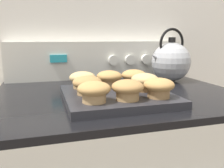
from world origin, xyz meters
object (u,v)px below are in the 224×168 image
at_px(muffin_r2_c0, 82,79).
at_px(muffin_r2_c1, 109,78).
at_px(muffin_r0_c0, 94,91).
at_px(muffin_r1_c0, 87,84).
at_px(muffin_r0_c2, 159,87).
at_px(muffin_r2_c2, 134,77).
at_px(muffin_pan, 117,96).
at_px(muffin_r0_c1, 128,89).
at_px(tea_kettle, 171,61).
at_px(muffin_r1_c2, 145,81).

xyz_separation_m(muffin_r2_c0, muffin_r2_c1, (0.09, -0.00, 0.00)).
xyz_separation_m(muffin_r0_c0, muffin_r1_c0, (-0.00, 0.09, 0.00)).
xyz_separation_m(muffin_r0_c2, muffin_r2_c2, (-0.00, 0.17, 0.00)).
distance_m(muffin_r0_c2, muffin_r2_c2, 0.17).
bearing_deg(muffin_r2_c1, muffin_pan, -91.43).
bearing_deg(muffin_r0_c2, muffin_pan, 135.81).
height_order(muffin_pan, muffin_r2_c1, muffin_r2_c1).
distance_m(muffin_pan, muffin_r0_c1, 0.10).
height_order(muffin_r2_c1, tea_kettle, tea_kettle).
xyz_separation_m(muffin_r2_c1, tea_kettle, (0.30, 0.14, 0.03)).
relative_size(muffin_r2_c2, tea_kettle, 0.38).
bearing_deg(tea_kettle, muffin_r2_c2, -147.45).
bearing_deg(muffin_r0_c2, muffin_r2_c2, 90.73).
xyz_separation_m(muffin_r1_c0, muffin_r1_c2, (0.17, -0.00, 0.00)).
height_order(muffin_pan, tea_kettle, tea_kettle).
bearing_deg(muffin_r0_c1, muffin_r2_c2, 63.74).
distance_m(muffin_r1_c2, muffin_r2_c0, 0.19).
xyz_separation_m(muffin_r0_c2, muffin_r2_c1, (-0.09, 0.17, 0.00)).
height_order(muffin_r1_c2, muffin_r2_c2, same).
xyz_separation_m(muffin_r0_c0, muffin_r2_c1, (0.09, 0.17, 0.00)).
distance_m(muffin_r0_c0, muffin_r2_c0, 0.17).
xyz_separation_m(muffin_r0_c0, muffin_r0_c1, (0.09, -0.00, 0.00)).
height_order(muffin_r2_c0, muffin_r2_c1, same).
relative_size(muffin_r0_c1, muffin_r2_c2, 1.00).
relative_size(muffin_r1_c2, muffin_r2_c2, 1.00).
distance_m(muffin_pan, muffin_r1_c2, 0.10).
xyz_separation_m(muffin_r1_c0, muffin_r2_c1, (0.09, 0.08, 0.00)).
height_order(muffin_pan, muffin_r2_c0, muffin_r2_c0).
distance_m(muffin_r2_c0, muffin_r2_c2, 0.17).
distance_m(muffin_pan, muffin_r1_c0, 0.09).
bearing_deg(muffin_pan, muffin_r0_c1, -89.05).
height_order(muffin_r0_c2, muffin_r2_c2, same).
relative_size(muffin_pan, muffin_r0_c1, 3.66).
xyz_separation_m(muffin_r2_c1, muffin_r2_c2, (0.08, 0.00, 0.00)).
bearing_deg(muffin_r2_c2, muffin_r1_c0, -153.76).
distance_m(muffin_r0_c2, muffin_r1_c2, 0.09).
bearing_deg(muffin_r1_c2, muffin_r2_c1, 134.67).
distance_m(muffin_r0_c1, muffin_r1_c2, 0.12).
bearing_deg(muffin_r2_c0, muffin_r0_c2, -45.24).
bearing_deg(muffin_r2_c2, muffin_r2_c1, -179.92).
height_order(muffin_r0_c2, muffin_r2_c0, same).
bearing_deg(muffin_pan, muffin_r2_c1, 88.57).
relative_size(muffin_r0_c2, muffin_r2_c0, 1.00).
xyz_separation_m(muffin_r1_c2, muffin_r2_c2, (-0.00, 0.09, 0.00)).
distance_m(muffin_r0_c1, tea_kettle, 0.43).
bearing_deg(muffin_r2_c2, muffin_pan, -135.31).
relative_size(muffin_r0_c1, muffin_r1_c2, 1.00).
bearing_deg(muffin_r0_c0, muffin_r2_c2, 44.82).
bearing_deg(muffin_r0_c1, muffin_pan, 90.95).
xyz_separation_m(muffin_r0_c1, muffin_r2_c2, (0.08, 0.17, 0.00)).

